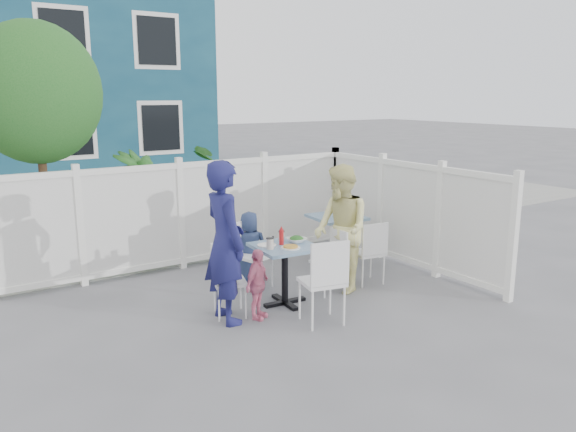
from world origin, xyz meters
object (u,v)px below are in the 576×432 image
chair_left (223,276)px  chair_near (325,276)px  spare_table (337,227)px  chair_right (332,256)px  toddler (257,284)px  main_table (285,259)px  man (225,242)px  woman (341,229)px  boy (250,248)px  chair_back (250,249)px

chair_left → chair_near: size_ratio=0.85×
spare_table → chair_left: chair_left is taller
chair_right → toddler: (-1.30, -0.27, -0.07)m
main_table → man: (-0.84, -0.05, 0.35)m
chair_right → woman: (0.13, -0.02, 0.36)m
chair_near → woman: woman is taller
man → boy: (0.86, 0.96, -0.43)m
boy → toddler: boy is taller
chair_left → chair_right: (1.59, -0.03, -0.01)m
spare_table → chair_near: chair_near is taller
woman → toddler: woman is taller
chair_near → man: (-0.86, 0.75, 0.35)m
main_table → chair_near: 0.81m
spare_table → chair_left: (-2.39, -0.89, -0.10)m
man → chair_near: bearing=-128.9°
chair_left → chair_near: (0.83, -0.88, 0.09)m
chair_back → woman: size_ratio=0.54×
chair_left → chair_back: 1.08m
chair_back → chair_left: bearing=27.7°
spare_table → boy: (-1.56, -0.06, -0.09)m
man → toddler: 0.63m
spare_table → man: bearing=-157.1°
chair_right → toddler: 1.33m
spare_table → chair_right: 1.22m
spare_table → toddler: size_ratio=0.94×
chair_left → boy: (0.83, 0.83, 0.01)m
chair_back → woman: 1.27m
main_table → spare_table: bearing=31.5°
spare_table → chair_near: bearing=-131.3°
main_table → chair_near: chair_near is taller
woman → boy: 1.30m
chair_back → chair_near: size_ratio=0.90×
toddler → chair_near: bearing=-80.1°
toddler → spare_table: bearing=-3.5°
chair_right → chair_near: (-0.76, -0.85, 0.10)m
man → spare_table: bearing=-64.9°
spare_table → chair_left: bearing=-159.5°
chair_right → man: bearing=96.4°
chair_left → chair_back: (0.78, 0.75, 0.03)m
spare_table → chair_right: bearing=-130.8°
main_table → chair_left: size_ratio=0.90×
spare_table → man: 2.64m
spare_table → toddler: (-2.10, -1.19, -0.18)m
chair_near → boy: size_ratio=0.99×
main_table → toddler: (-0.52, -0.22, -0.17)m
chair_right → chair_back: (-0.81, 0.78, 0.04)m
chair_back → woman: bearing=123.7°
main_table → toddler: size_ratio=0.92×
spare_table → toddler: 2.42m
chair_near → boy: (-0.01, 1.71, -0.07)m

